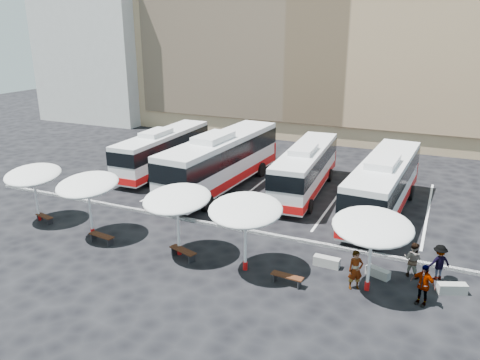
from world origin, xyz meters
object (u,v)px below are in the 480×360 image
at_px(sunshade_3, 245,210).
at_px(passenger_1, 413,260).
at_px(sunshade_1, 88,185).
at_px(wood_bench_0, 45,217).
at_px(sunshade_2, 177,199).
at_px(bus_3, 384,184).
at_px(sunshade_4, 373,227).
at_px(conc_bench_0, 327,262).
at_px(conc_bench_2, 452,289).
at_px(bus_0, 164,149).
at_px(wood_bench_3, 287,278).
at_px(passenger_0, 356,270).
at_px(bus_2, 306,168).
at_px(conc_bench_1, 378,273).
at_px(wood_bench_1, 102,237).
at_px(passenger_2, 423,285).
at_px(bus_1, 222,159).
at_px(sunshade_0, 33,175).
at_px(wood_bench_2, 183,252).
at_px(passenger_3, 438,262).

xyz_separation_m(sunshade_3, passenger_1, (7.49, 2.66, -2.28)).
xyz_separation_m(sunshade_1, wood_bench_0, (-3.96, 0.29, -2.73)).
bearing_deg(sunshade_2, bus_3, 48.88).
xyz_separation_m(sunshade_4, conc_bench_0, (-2.22, 1.42, -2.88)).
height_order(conc_bench_0, conc_bench_2, conc_bench_0).
height_order(bus_0, wood_bench_3, bus_0).
distance_m(sunshade_4, passenger_0, 2.26).
xyz_separation_m(sunshade_1, sunshade_2, (5.74, 0.02, 0.04)).
height_order(bus_2, conc_bench_1, bus_2).
relative_size(bus_2, wood_bench_1, 7.08).
relative_size(wood_bench_1, conc_bench_2, 1.28).
height_order(wood_bench_1, passenger_2, passenger_2).
distance_m(sunshade_3, passenger_1, 8.27).
height_order(bus_1, conc_bench_2, bus_1).
bearing_deg(passenger_2, wood_bench_0, -158.50).
distance_m(wood_bench_3, passenger_0, 3.11).
bearing_deg(sunshade_3, wood_bench_3, -11.70).
bearing_deg(sunshade_2, bus_1, 104.39).
relative_size(bus_0, bus_2, 0.99).
relative_size(bus_3, sunshade_1, 3.42).
bearing_deg(sunshade_0, wood_bench_1, -9.72).
height_order(bus_2, bus_3, bus_3).
xyz_separation_m(sunshade_0, conc_bench_2, (23.34, 1.37, -2.68)).
distance_m(bus_1, wood_bench_1, 11.36).
height_order(conc_bench_2, passenger_1, passenger_1).
distance_m(sunshade_0, passenger_1, 21.75).
xyz_separation_m(sunshade_4, wood_bench_3, (-3.46, -1.04, -2.77)).
relative_size(sunshade_1, wood_bench_3, 2.35).
bearing_deg(wood_bench_3, wood_bench_2, 177.64).
bearing_deg(sunshade_2, passenger_1, 12.92).
distance_m(bus_1, passenger_0, 15.49).
relative_size(wood_bench_3, conc_bench_0, 1.20).
height_order(wood_bench_3, passenger_3, passenger_3).
bearing_deg(sunshade_4, wood_bench_1, -175.65).
bearing_deg(sunshade_3, conc_bench_2, 11.10).
height_order(sunshade_2, wood_bench_1, sunshade_2).
bearing_deg(wood_bench_1, bus_2, 58.14).
xyz_separation_m(sunshade_3, conc_bench_2, (9.29, 1.82, -2.92)).
bearing_deg(sunshade_4, sunshade_3, -174.47).
height_order(conc_bench_0, passenger_1, passenger_1).
bearing_deg(bus_0, wood_bench_3, -41.56).
xyz_separation_m(wood_bench_1, conc_bench_0, (11.95, 2.49, -0.13)).
xyz_separation_m(bus_3, passenger_0, (0.23, -9.68, -1.06)).
distance_m(bus_1, sunshade_4, 15.83).
bearing_deg(sunshade_4, conc_bench_0, 147.40).
bearing_deg(sunshade_3, passenger_1, 19.56).
distance_m(sunshade_4, wood_bench_1, 14.47).
xyz_separation_m(sunshade_0, sunshade_4, (19.83, 0.11, 0.21)).
bearing_deg(bus_3, passenger_0, -85.58).
bearing_deg(sunshade_1, sunshade_4, 1.88).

